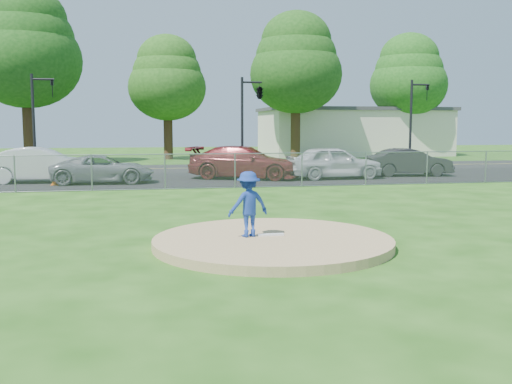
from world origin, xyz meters
The scene contains 21 objects.
ground centered at (0.00, 10.00, 0.00)m, with size 120.00×120.00×0.00m, color #1C4B10.
pitchers_mound centered at (0.00, 0.00, 0.10)m, with size 5.40×5.40×0.20m, color tan.
pitching_rubber centered at (0.00, 0.20, 0.22)m, with size 0.60×0.15×0.04m, color white.
chain_link_fence centered at (0.00, 12.00, 0.75)m, with size 40.00×0.06×1.50m, color gray.
parking_lot centered at (0.00, 16.50, 0.01)m, with size 50.00×8.00×0.01m, color black.
street centered at (0.00, 24.00, 0.00)m, with size 60.00×7.00×0.01m, color black.
commercial_building centered at (16.00, 38.00, 2.16)m, with size 16.40×9.40×4.30m.
tree_left centered at (-11.00, 31.00, 8.24)m, with size 7.84×7.84×12.53m.
tree_center centered at (-1.00, 34.00, 6.47)m, with size 6.16×6.16×9.84m.
tree_right centered at (9.00, 32.00, 7.65)m, with size 7.28×7.28×11.63m.
tree_far_right centered at (20.00, 35.00, 7.06)m, with size 6.72×6.72×10.74m.
traffic_signal_left centered at (-8.76, 22.00, 3.36)m, with size 1.28×0.20×5.60m.
traffic_signal_center centered at (3.97, 22.00, 4.61)m, with size 1.42×2.48×5.60m.
traffic_signal_right centered at (14.24, 22.00, 3.36)m, with size 1.28×0.20×5.60m.
pitcher centered at (-0.52, 0.20, 0.94)m, with size 0.96×0.55×1.49m, color navy.
traffic_cone centered at (-6.87, 14.71, 0.31)m, with size 0.31×0.31×0.61m, color orange.
parked_car_white centered at (-7.69, 16.14, 0.85)m, with size 1.77×5.07×1.67m, color silver.
parked_car_gray centered at (-4.78, 15.21, 0.67)m, with size 2.18×4.73×1.31m, color gray.
parked_car_darkred centered at (2.13, 16.17, 0.84)m, with size 2.33×5.72×1.66m, color maroon.
parked_car_pearl centered at (6.59, 15.33, 0.84)m, with size 1.97×4.89×1.67m, color silver.
parked_car_charcoal centered at (11.14, 16.17, 0.74)m, with size 1.56×4.46×1.47m, color #232326.
Camera 1 is at (-2.77, -12.35, 2.71)m, focal length 40.00 mm.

